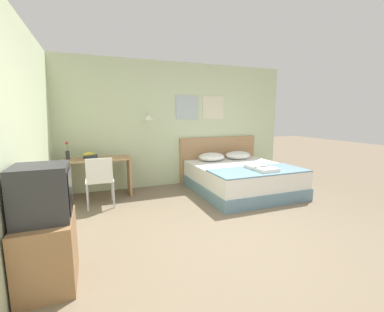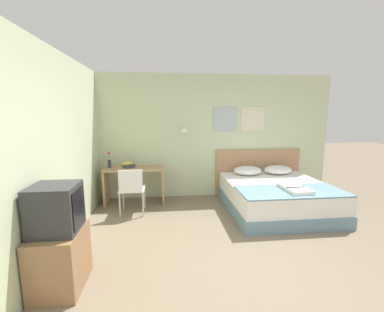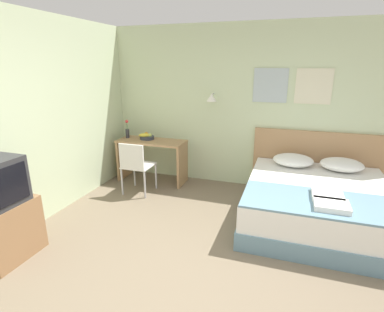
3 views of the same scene
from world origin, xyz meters
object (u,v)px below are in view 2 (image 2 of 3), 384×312
(bed, at_px, (276,197))
(pillow_left, at_px, (248,170))
(tv_stand, at_px, (60,259))
(desk_chair, at_px, (132,187))
(folded_towel_near_foot, at_px, (291,186))
(folded_towel_mid_bed, at_px, (300,191))
(television, at_px, (56,209))
(pillow_right, at_px, (278,170))
(desk, at_px, (135,178))
(headboard, at_px, (257,172))
(throw_blanket, at_px, (292,191))
(flower_vase, at_px, (109,162))
(fruit_bowl, at_px, (129,165))

(bed, distance_m, pillow_left, 0.85)
(tv_stand, bearing_deg, pillow_left, 41.53)
(bed, bearing_deg, tv_stand, -150.02)
(bed, relative_size, desk_chair, 2.28)
(folded_towel_near_foot, height_order, tv_stand, tv_stand)
(folded_towel_mid_bed, distance_m, television, 3.48)
(pillow_right, relative_size, desk, 0.50)
(bed, xyz_separation_m, headboard, (0.00, 1.01, 0.25))
(bed, relative_size, throw_blanket, 1.12)
(pillow_left, distance_m, flower_vase, 2.87)
(throw_blanket, height_order, desk_chair, desk_chair)
(desk, bearing_deg, folded_towel_mid_bed, -26.74)
(pillow_left, height_order, desk_chair, desk_chair)
(throw_blanket, xyz_separation_m, flower_vase, (-3.19, 1.30, 0.32))
(pillow_left, xyz_separation_m, folded_towel_mid_bed, (0.40, -1.40, -0.03))
(desk_chair, bearing_deg, headboard, 19.15)
(throw_blanket, relative_size, folded_towel_near_foot, 4.93)
(folded_towel_near_foot, distance_m, tv_stand, 3.56)
(bed, height_order, flower_vase, flower_vase)
(pillow_left, xyz_separation_m, desk_chair, (-2.35, -0.62, -0.11))
(bed, relative_size, folded_towel_near_foot, 5.51)
(pillow_left, bearing_deg, folded_towel_near_foot, -71.00)
(throw_blanket, distance_m, television, 3.46)
(throw_blanket, bearing_deg, pillow_left, 104.91)
(desk_chair, height_order, fruit_bowl, fruit_bowl)
(desk_chair, distance_m, fruit_bowl, 0.74)
(pillow_right, height_order, folded_towel_mid_bed, pillow_right)
(bed, xyz_separation_m, flower_vase, (-3.19, 0.74, 0.60))
(television, bearing_deg, fruit_bowl, 81.60)
(pillow_left, distance_m, television, 3.84)
(desk_chair, xyz_separation_m, flower_vase, (-0.50, 0.66, 0.36))
(fruit_bowl, height_order, tv_stand, fruit_bowl)
(throw_blanket, bearing_deg, desk_chair, 166.55)
(pillow_right, bearing_deg, desk_chair, -168.47)
(desk, bearing_deg, fruit_bowl, 154.38)
(folded_towel_near_foot, relative_size, desk_chair, 0.41)
(pillow_left, relative_size, desk, 0.50)
(headboard, bearing_deg, flower_vase, -175.12)
(headboard, relative_size, folded_towel_near_foot, 5.42)
(pillow_left, relative_size, throw_blanket, 0.34)
(bed, distance_m, television, 3.75)
(bed, distance_m, pillow_right, 0.85)
(bed, distance_m, desk_chair, 2.70)
(headboard, distance_m, desk, 2.72)
(folded_towel_mid_bed, xyz_separation_m, fruit_bowl, (-2.89, 1.45, 0.20))
(pillow_left, distance_m, folded_towel_near_foot, 1.19)
(pillow_right, height_order, tv_stand, pillow_right)
(flower_vase, height_order, tv_stand, flower_vase)
(pillow_right, xyz_separation_m, throw_blanket, (-0.34, -1.26, -0.08))
(throw_blanket, distance_m, folded_towel_mid_bed, 0.16)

